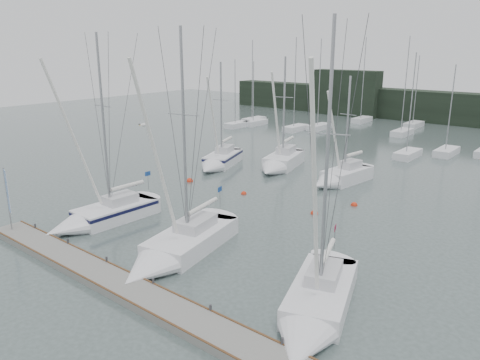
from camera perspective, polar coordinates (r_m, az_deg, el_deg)
name	(u,v)px	position (r m, az deg, el deg)	size (l,w,h in m)	color
ground	(184,254)	(28.89, -6.90, -8.95)	(160.00, 160.00, 0.00)	#455450
dock	(115,282)	(25.99, -15.05, -11.92)	(24.00, 2.00, 0.40)	slate
far_treeline	(467,109)	(82.73, 25.98, 7.75)	(90.00, 4.00, 5.00)	black
far_building_left	(347,93)	(87.57, 12.86, 10.31)	(12.00, 3.00, 8.00)	black
mast_forest	(413,140)	(64.58, 20.29, 4.64)	(50.15, 25.71, 14.86)	white
sailboat_near_left	(97,217)	(34.39, -17.09, -4.39)	(2.94, 8.71, 13.94)	white
sailboat_near_center	(172,252)	(27.98, -8.30, -8.69)	(4.93, 10.18, 14.29)	white
sailboat_near_right	(313,313)	(22.22, 8.94, -15.75)	(5.44, 9.33, 14.34)	white
sailboat_mid_a	(218,162)	(48.51, -2.67, 2.25)	(5.11, 8.32, 11.41)	white
sailboat_mid_b	(279,164)	(47.71, 4.76, 1.99)	(4.67, 8.63, 12.02)	white
sailboat_mid_c	(338,178)	(43.40, 11.86, 0.22)	(3.37, 7.40, 10.40)	white
buoy_a	(244,194)	(39.84, 0.46, -1.71)	(0.48, 0.48, 0.48)	red
buoy_b	(354,205)	(38.10, 13.74, -3.03)	(0.54, 0.54, 0.54)	red
buoy_c	(190,181)	(43.74, -6.17, -0.18)	(0.66, 0.66, 0.66)	red
dock_banner	(7,194)	(33.77, -26.49, -1.56)	(0.64, 0.20, 4.26)	#93959A
seagull	(144,125)	(26.73, -11.65, 6.60)	(1.06, 0.50, 0.21)	silver
buoy_d	(314,214)	(35.66, 9.05, -4.08)	(0.58, 0.58, 0.58)	red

